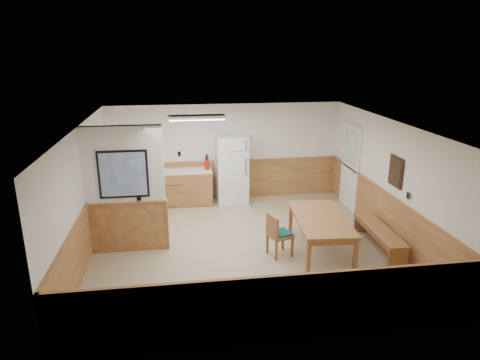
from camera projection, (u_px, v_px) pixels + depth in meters
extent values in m
plane|color=tan|center=(243.00, 247.00, 8.67)|extent=(6.00, 6.00, 0.00)
cube|color=white|center=(243.00, 124.00, 7.92)|extent=(6.00, 6.00, 0.02)
cube|color=white|center=(226.00, 152.00, 11.12)|extent=(6.00, 0.02, 2.50)
cube|color=white|center=(388.00, 182.00, 8.70)|extent=(0.02, 6.00, 2.50)
cube|color=white|center=(82.00, 196.00, 7.88)|extent=(0.02, 6.00, 2.50)
cube|color=tan|center=(226.00, 180.00, 11.33)|extent=(6.00, 0.04, 1.00)
cube|color=tan|center=(384.00, 216.00, 8.92)|extent=(0.04, 6.00, 1.00)
cube|color=tan|center=(88.00, 233.00, 8.11)|extent=(0.04, 6.00, 1.00)
cube|color=white|center=(123.00, 165.00, 8.02)|extent=(1.50, 0.15, 1.50)
cube|color=tan|center=(128.00, 226.00, 8.40)|extent=(1.50, 0.17, 1.00)
cube|color=black|center=(123.00, 174.00, 7.98)|extent=(0.92, 0.03, 0.92)
cube|color=silver|center=(123.00, 175.00, 7.96)|extent=(0.84, 0.01, 0.84)
cube|color=olive|center=(185.00, 188.00, 10.92)|extent=(1.40, 0.60, 0.86)
cube|color=olive|center=(126.00, 190.00, 10.71)|extent=(0.06, 0.60, 0.86)
cube|color=olive|center=(156.00, 189.00, 10.82)|extent=(0.06, 0.60, 0.86)
cube|color=white|center=(168.00, 171.00, 10.73)|extent=(2.20, 0.60, 0.04)
cube|color=white|center=(168.00, 166.00, 10.99)|extent=(2.20, 0.02, 0.10)
cube|color=white|center=(350.00, 167.00, 10.56)|extent=(0.05, 1.02, 2.15)
cube|color=white|center=(350.00, 167.00, 10.56)|extent=(0.04, 0.90, 2.05)
cube|color=silver|center=(350.00, 147.00, 10.40)|extent=(0.02, 0.76, 0.80)
cube|color=white|center=(143.00, 144.00, 10.73)|extent=(0.80, 0.03, 1.00)
cube|color=white|center=(143.00, 144.00, 10.71)|extent=(0.70, 0.01, 0.90)
cube|color=black|center=(396.00, 172.00, 8.33)|extent=(0.03, 0.50, 0.60)
cube|color=black|center=(395.00, 172.00, 8.32)|extent=(0.01, 0.42, 0.52)
cube|color=white|center=(197.00, 117.00, 9.05)|extent=(1.20, 0.30, 0.08)
cube|color=white|center=(197.00, 119.00, 9.06)|extent=(1.15, 0.25, 0.01)
cube|color=white|center=(232.00, 169.00, 10.90)|extent=(0.81, 0.74, 1.76)
cube|color=silver|center=(246.00, 145.00, 10.39)|extent=(0.03, 0.02, 0.23)
cube|color=silver|center=(246.00, 166.00, 10.55)|extent=(0.03, 0.02, 0.41)
cube|color=#AD783F|center=(321.00, 219.00, 8.20)|extent=(1.10, 1.97, 0.05)
cube|color=#AD783F|center=(321.00, 222.00, 8.22)|extent=(0.99, 1.86, 0.10)
cube|color=#AD783F|center=(309.00, 259.00, 7.44)|extent=(0.08, 0.08, 0.70)
cube|color=#AD783F|center=(291.00, 219.00, 9.13)|extent=(0.08, 0.08, 0.70)
cube|color=#AD783F|center=(355.00, 257.00, 7.49)|extent=(0.08, 0.08, 0.70)
cube|color=#AD783F|center=(329.00, 218.00, 9.18)|extent=(0.08, 0.08, 0.70)
cube|color=#AD783F|center=(379.00, 229.00, 8.45)|extent=(0.43, 1.76, 0.05)
cube|color=#AD783F|center=(399.00, 259.00, 7.74)|extent=(0.37, 0.07, 0.40)
cube|color=#AD783F|center=(361.00, 223.00, 9.30)|extent=(0.37, 0.07, 0.40)
cube|color=#AD783F|center=(280.00, 235.00, 8.21)|extent=(0.52, 0.52, 0.06)
cube|color=#0F4E46|center=(280.00, 233.00, 8.20)|extent=(0.47, 0.47, 0.03)
cube|color=#AD783F|center=(272.00, 225.00, 8.07)|extent=(0.17, 0.41, 0.40)
cube|color=#0F4E46|center=(264.00, 227.00, 8.00)|extent=(0.12, 0.34, 0.34)
cube|color=#AD783F|center=(276.00, 251.00, 8.05)|extent=(0.05, 0.05, 0.39)
cube|color=#AD783F|center=(267.00, 244.00, 8.36)|extent=(0.05, 0.05, 0.39)
cube|color=#AD783F|center=(292.00, 247.00, 8.20)|extent=(0.05, 0.05, 0.39)
cube|color=#AD783F|center=(283.00, 240.00, 8.50)|extent=(0.05, 0.05, 0.39)
cylinder|color=red|center=(207.00, 163.00, 10.76)|extent=(0.13, 0.13, 0.33)
cylinder|color=black|center=(207.00, 156.00, 10.70)|extent=(0.06, 0.06, 0.07)
cylinder|color=green|center=(135.00, 167.00, 10.61)|extent=(0.09, 0.09, 0.24)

